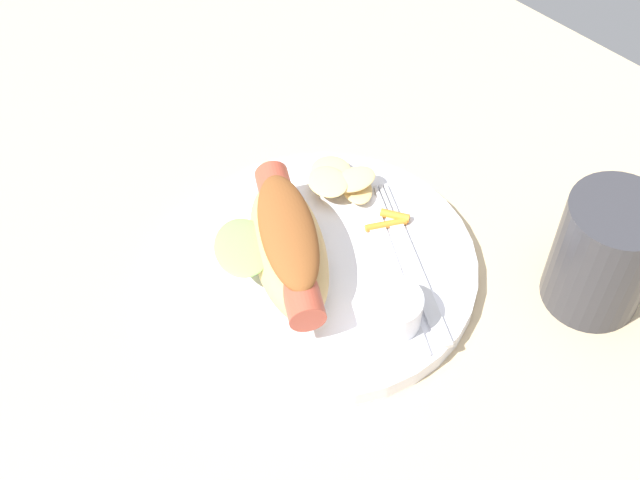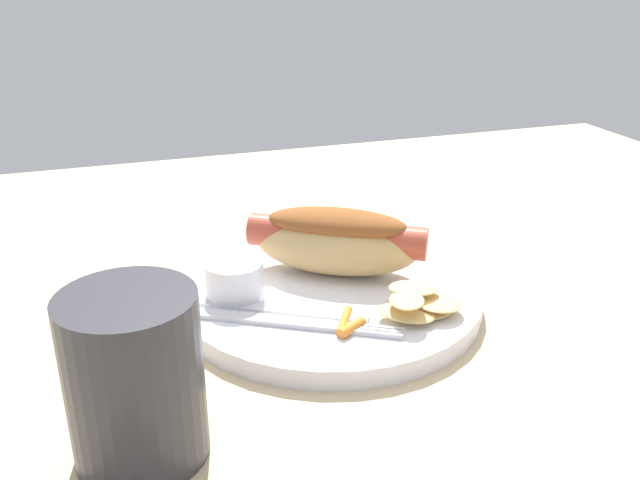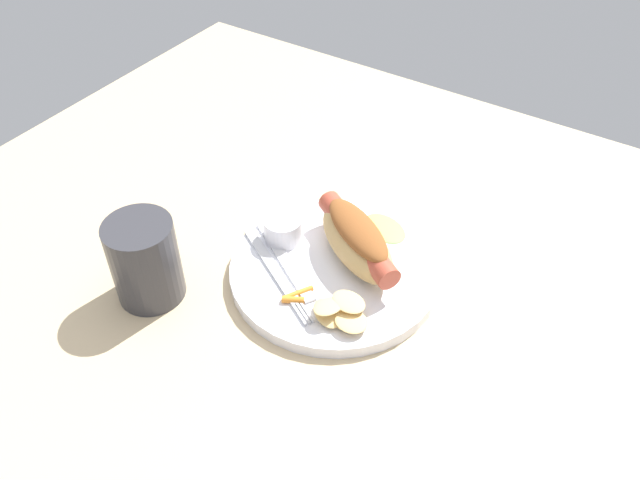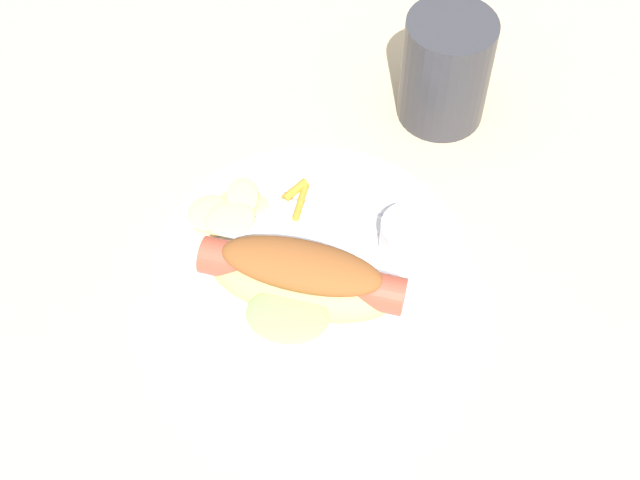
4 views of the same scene
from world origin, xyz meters
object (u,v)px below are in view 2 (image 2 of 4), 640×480
(drinking_cup, at_px, (135,378))
(sauce_ramekin, at_px, (235,280))
(plate, at_px, (329,295))
(carrot_garnish, at_px, (348,324))
(fork, at_px, (284,322))
(chips_pile, at_px, (420,303))
(hot_dog, at_px, (337,240))
(knife, at_px, (274,309))

(drinking_cup, bearing_deg, sauce_ramekin, -120.74)
(plate, height_order, carrot_garnish, carrot_garnish)
(fork, xyz_separation_m, chips_pile, (-0.10, 0.02, 0.01))
(sauce_ramekin, bearing_deg, carrot_garnish, 133.08)
(carrot_garnish, xyz_separation_m, drinking_cup, (0.16, 0.07, 0.03))
(fork, xyz_separation_m, drinking_cup, (0.11, 0.09, 0.03))
(fork, relative_size, chips_pile, 2.02)
(carrot_garnish, bearing_deg, hot_dog, -104.69)
(plate, relative_size, drinking_cup, 2.42)
(knife, relative_size, drinking_cup, 1.42)
(fork, distance_m, chips_pile, 0.10)
(plate, distance_m, sauce_ramekin, 0.08)
(plate, relative_size, chips_pile, 3.29)
(hot_dog, xyz_separation_m, fork, (0.07, 0.07, -0.03))
(knife, xyz_separation_m, carrot_garnish, (-0.05, 0.04, 0.00))
(sauce_ramekin, xyz_separation_m, fork, (-0.03, 0.05, -0.01))
(hot_dog, relative_size, drinking_cup, 1.45)
(chips_pile, bearing_deg, drinking_cup, 18.89)
(sauce_ramekin, height_order, carrot_garnish, sauce_ramekin)
(chips_pile, bearing_deg, carrot_garnish, 2.43)
(plate, bearing_deg, carrot_garnish, 82.35)
(knife, bearing_deg, hot_dog, 67.80)
(knife, bearing_deg, fork, -53.36)
(plate, bearing_deg, hot_dog, -121.60)
(fork, height_order, carrot_garnish, carrot_garnish)
(hot_dog, distance_m, sauce_ramekin, 0.10)
(hot_dog, height_order, chips_pile, hot_dog)
(fork, bearing_deg, knife, 124.96)
(carrot_garnish, relative_size, drinking_cup, 0.37)
(sauce_ramekin, bearing_deg, plate, 176.42)
(hot_dog, height_order, fork, hot_dog)
(sauce_ramekin, relative_size, chips_pile, 0.61)
(sauce_ramekin, relative_size, drinking_cup, 0.45)
(sauce_ramekin, bearing_deg, chips_pile, 150.96)
(drinking_cup, bearing_deg, carrot_garnish, -155.44)
(carrot_garnish, distance_m, drinking_cup, 0.17)
(carrot_garnish, bearing_deg, sauce_ramekin, -46.92)
(plate, xyz_separation_m, sauce_ramekin, (0.08, -0.00, 0.02))
(fork, bearing_deg, sauce_ramekin, 145.89)
(drinking_cup, bearing_deg, knife, -134.16)
(plate, xyz_separation_m, fork, (0.05, 0.05, 0.01))
(hot_dog, distance_m, fork, 0.10)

